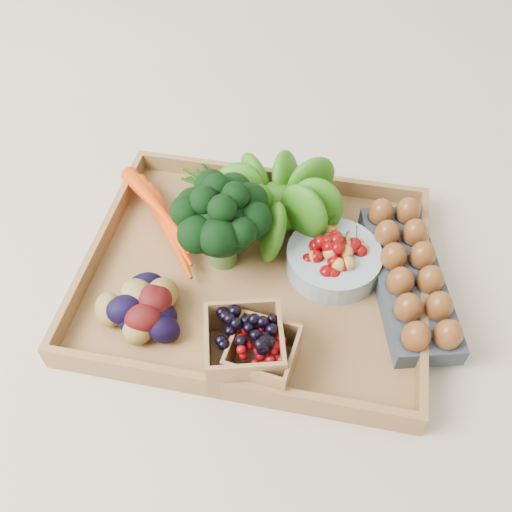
% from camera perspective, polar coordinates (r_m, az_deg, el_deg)
% --- Properties ---
extents(ground, '(4.00, 4.00, 0.00)m').
position_cam_1_polar(ground, '(0.96, 0.00, -2.29)').
color(ground, beige).
rests_on(ground, ground).
extents(tray, '(0.55, 0.45, 0.01)m').
position_cam_1_polar(tray, '(0.95, 0.00, -2.02)').
color(tray, olive).
rests_on(tray, ground).
extents(carrots, '(0.21, 0.15, 0.05)m').
position_cam_1_polar(carrots, '(1.01, -9.26, 3.86)').
color(carrots, '#E23B06').
rests_on(carrots, tray).
extents(lettuce, '(0.14, 0.14, 0.14)m').
position_cam_1_polar(lettuce, '(0.97, 1.90, 5.97)').
color(lettuce, '#1F4D0C').
rests_on(lettuce, tray).
extents(broccoli, '(0.16, 0.16, 0.12)m').
position_cam_1_polar(broccoli, '(0.92, -3.41, 2.04)').
color(broccoli, black).
rests_on(broccoli, tray).
extents(cherry_bowl, '(0.16, 0.16, 0.04)m').
position_cam_1_polar(cherry_bowl, '(0.95, 7.75, -0.41)').
color(cherry_bowl, '#8C9EA5').
rests_on(cherry_bowl, tray).
extents(egg_carton, '(0.18, 0.31, 0.03)m').
position_cam_1_polar(egg_carton, '(0.95, 14.91, -2.33)').
color(egg_carton, '#363C45').
rests_on(egg_carton, tray).
extents(potatoes, '(0.15, 0.15, 0.08)m').
position_cam_1_polar(potatoes, '(0.88, -11.53, -4.83)').
color(potatoes, '#400A0B').
rests_on(potatoes, tray).
extents(punnet_blackberry, '(0.14, 0.14, 0.08)m').
position_cam_1_polar(punnet_blackberry, '(0.83, -1.19, -8.99)').
color(punnet_blackberry, black).
rests_on(punnet_blackberry, tray).
extents(punnet_raspberry, '(0.10, 0.10, 0.06)m').
position_cam_1_polar(punnet_raspberry, '(0.83, 0.63, -9.85)').
color(punnet_raspberry, '#650407').
rests_on(punnet_raspberry, tray).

